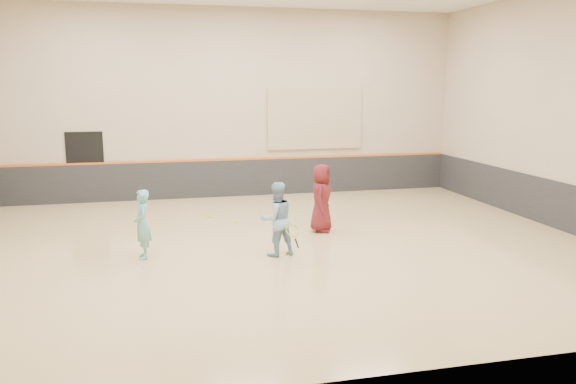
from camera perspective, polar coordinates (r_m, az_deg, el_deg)
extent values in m
cube|color=tan|center=(12.81, -2.14, -5.94)|extent=(15.00, 12.00, 0.20)
cube|color=tan|center=(18.21, -5.88, 8.89)|extent=(15.00, 0.02, 6.00)
cube|color=tan|center=(6.49, 7.95, 5.52)|extent=(15.00, 0.02, 6.00)
cube|color=tan|center=(15.56, 26.31, 7.53)|extent=(0.02, 12.00, 6.00)
cube|color=#232326|center=(18.41, -5.72, 1.40)|extent=(14.90, 0.04, 1.20)
cube|color=#232326|center=(15.81, 25.48, -1.16)|extent=(0.04, 11.90, 1.20)
cube|color=#D85914|center=(18.31, -5.75, 3.31)|extent=(14.90, 0.03, 0.06)
cube|color=tan|center=(18.74, 2.77, 7.46)|extent=(3.20, 0.08, 2.00)
cube|color=black|center=(18.32, -19.86, 2.35)|extent=(1.10, 0.05, 2.20)
imported|color=#68B5B3|center=(12.10, -14.58, -3.21)|extent=(0.41, 0.57, 1.46)
imported|color=#83AACB|center=(11.91, -1.17, -2.76)|extent=(0.89, 0.76, 1.59)
imported|color=maroon|center=(13.89, 3.40, -0.62)|extent=(0.83, 0.97, 1.69)
sphere|color=#B9D732|center=(12.16, -0.10, -6.19)|extent=(0.07, 0.07, 0.07)
sphere|color=#D2E535|center=(13.71, 4.07, 0.23)|extent=(0.07, 0.07, 0.07)
sphere|color=yellow|center=(14.91, -5.37, -3.04)|extent=(0.07, 0.07, 0.07)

